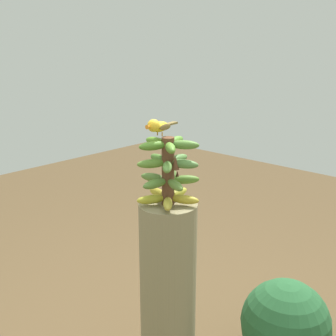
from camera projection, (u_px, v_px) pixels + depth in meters
name	position (u px, v px, depth m)	size (l,w,h in m)	color
banana_tree	(168.00, 298.00, 2.03)	(0.26, 0.26, 0.95)	#847A56
banana_bunch	(168.00, 171.00, 1.86)	(0.28, 0.28, 0.30)	brown
perched_bird	(158.00, 126.00, 1.83)	(0.20, 0.06, 0.08)	#C68933
tropical_shrub	(285.00, 324.00, 2.19)	(0.45, 0.45, 0.49)	brown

